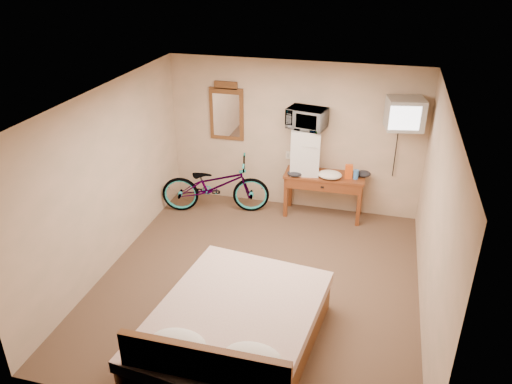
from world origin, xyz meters
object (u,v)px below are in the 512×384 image
at_px(mini_fridge, 305,150).
at_px(microwave, 307,118).
at_px(crt_television, 405,114).
at_px(desk, 324,182).
at_px(bicycle, 215,185).
at_px(blue_cup, 356,174).
at_px(bed, 233,332).
at_px(wall_mirror, 227,112).

height_order(mini_fridge, microwave, microwave).
xyz_separation_m(microwave, crt_television, (1.45, -0.03, 0.20)).
xyz_separation_m(desk, bicycle, (-1.78, -0.25, -0.15)).
relative_size(microwave, bicycle, 0.32).
bearing_deg(blue_cup, bed, -106.74).
relative_size(microwave, bed, 0.25).
xyz_separation_m(crt_television, bicycle, (-2.89, -0.27, -1.39)).
relative_size(crt_television, wall_mirror, 0.65).
bearing_deg(bed, blue_cup, 73.26).
height_order(mini_fridge, bed, mini_fridge).
bearing_deg(bicycle, mini_fridge, -91.97).
distance_m(mini_fridge, crt_television, 1.63).
distance_m(mini_fridge, blue_cup, 0.89).
height_order(crt_television, bicycle, crt_television).
bearing_deg(bicycle, wall_mirror, -20.31).
height_order(blue_cup, bicycle, bicycle).
relative_size(wall_mirror, bed, 0.41).
bearing_deg(desk, blue_cup, -0.44).
bearing_deg(wall_mirror, bed, -71.66).
height_order(desk, microwave, microwave).
relative_size(bicycle, bed, 0.76).
relative_size(wall_mirror, bicycle, 0.55).
bearing_deg(bicycle, desk, -95.88).
bearing_deg(blue_cup, wall_mirror, 172.94).
xyz_separation_m(bicycle, bed, (1.26, -3.12, -0.18)).
bearing_deg(blue_cup, bicycle, -173.74).
height_order(mini_fridge, crt_television, crt_television).
xyz_separation_m(desk, blue_cup, (0.50, -0.00, 0.20)).
bearing_deg(bed, bicycle, 112.09).
bearing_deg(mini_fridge, crt_television, -1.38).
distance_m(desk, blue_cup, 0.54).
distance_m(desk, crt_television, 1.67).
bearing_deg(desk, crt_television, 0.98).
relative_size(crt_television, bed, 0.27).
bearing_deg(wall_mirror, mini_fridge, -8.91).
relative_size(desk, mini_fridge, 1.73).
bearing_deg(desk, mini_fridge, 170.91).
bearing_deg(mini_fridge, bed, -93.00).
bearing_deg(bicycle, blue_cup, -97.73).
relative_size(mini_fridge, bicycle, 0.42).
distance_m(blue_cup, wall_mirror, 2.36).
xyz_separation_m(mini_fridge, bicycle, (-1.44, -0.31, -0.65)).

